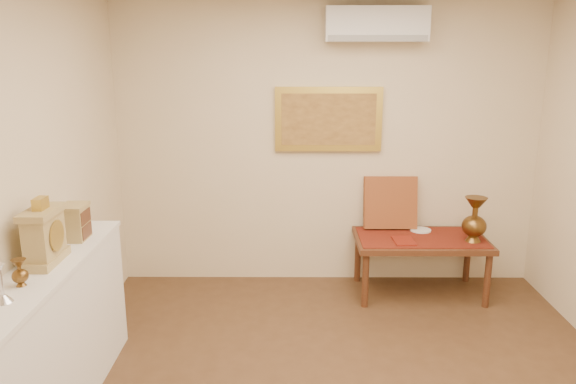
{
  "coord_description": "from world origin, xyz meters",
  "views": [
    {
      "loc": [
        -0.35,
        -3.03,
        2.24
      ],
      "look_at": [
        -0.37,
        1.15,
        1.17
      ],
      "focal_mm": 35.0,
      "sensor_mm": 36.0,
      "label": 1
    }
  ],
  "objects_px": {
    "mantel_clock": "(44,236)",
    "wooden_chest": "(75,222)",
    "display_ledge": "(46,348)",
    "low_table": "(421,244)",
    "brass_urn_tall": "(475,215)"
  },
  "relations": [
    {
      "from": "mantel_clock",
      "to": "wooden_chest",
      "type": "distance_m",
      "value": 0.44
    },
    {
      "from": "display_ledge",
      "to": "mantel_clock",
      "type": "xyz_separation_m",
      "value": [
        -0.0,
        0.15,
        0.66
      ]
    },
    {
      "from": "mantel_clock",
      "to": "low_table",
      "type": "height_order",
      "value": "mantel_clock"
    },
    {
      "from": "display_ledge",
      "to": "wooden_chest",
      "type": "xyz_separation_m",
      "value": [
        0.01,
        0.59,
        0.61
      ]
    },
    {
      "from": "brass_urn_tall",
      "to": "display_ledge",
      "type": "relative_size",
      "value": 0.24
    },
    {
      "from": "wooden_chest",
      "to": "low_table",
      "type": "xyz_separation_m",
      "value": [
        2.66,
        1.29,
        -0.62
      ]
    },
    {
      "from": "mantel_clock",
      "to": "wooden_chest",
      "type": "height_order",
      "value": "mantel_clock"
    },
    {
      "from": "display_ledge",
      "to": "mantel_clock",
      "type": "distance_m",
      "value": 0.68
    },
    {
      "from": "brass_urn_tall",
      "to": "wooden_chest",
      "type": "distance_m",
      "value": 3.33
    },
    {
      "from": "brass_urn_tall",
      "to": "display_ledge",
      "type": "bearing_deg",
      "value": -150.42
    },
    {
      "from": "low_table",
      "to": "wooden_chest",
      "type": "bearing_deg",
      "value": -154.16
    },
    {
      "from": "brass_urn_tall",
      "to": "mantel_clock",
      "type": "relative_size",
      "value": 1.21
    },
    {
      "from": "low_table",
      "to": "brass_urn_tall",
      "type": "bearing_deg",
      "value": -14.17
    },
    {
      "from": "mantel_clock",
      "to": "low_table",
      "type": "bearing_deg",
      "value": 32.84
    },
    {
      "from": "wooden_chest",
      "to": "low_table",
      "type": "height_order",
      "value": "wooden_chest"
    }
  ]
}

